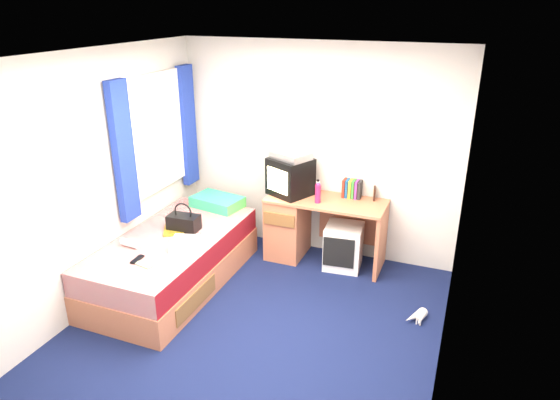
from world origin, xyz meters
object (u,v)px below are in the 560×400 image
at_px(magazine, 174,230).
at_px(white_heels, 417,317).
at_px(handbag, 184,222).
at_px(vcr, 291,155).
at_px(towel, 187,244).
at_px(desk, 303,224).
at_px(crt_tv, 290,177).
at_px(pillow, 217,202).
at_px(colour_swatch_fan, 142,264).
at_px(picture_frame, 374,193).
at_px(remote_control, 137,259).
at_px(pink_water_bottle, 318,194).
at_px(bed, 174,261).
at_px(aerosol_can, 318,188).
at_px(water_bottle, 130,243).
at_px(storage_cube, 343,246).

xyz_separation_m(magazine, white_heels, (2.52, 0.12, -0.51)).
bearing_deg(handbag, white_heels, -1.95).
bearing_deg(vcr, towel, -91.41).
relative_size(desk, crt_tv, 2.40).
bearing_deg(pillow, vcr, 13.16).
bearing_deg(colour_swatch_fan, handbag, 93.44).
bearing_deg(pillow, handbag, -92.19).
distance_m(picture_frame, remote_control, 2.57).
bearing_deg(pink_water_bottle, towel, -130.92).
height_order(crt_tv, vcr, vcr).
height_order(pink_water_bottle, colour_swatch_fan, pink_water_bottle).
xyz_separation_m(vcr, white_heels, (1.58, -0.81, -1.16)).
distance_m(bed, crt_tv, 1.55).
relative_size(crt_tv, pink_water_bottle, 2.71).
relative_size(aerosol_can, remote_control, 1.03).
bearing_deg(towel, bed, 150.42).
relative_size(pink_water_bottle, water_bottle, 1.00).
bearing_deg(bed, storage_cube, 33.23).
height_order(handbag, magazine, handbag).
relative_size(desk, pink_water_bottle, 6.51).
bearing_deg(storage_cube, desk, 167.58).
relative_size(vcr, aerosol_can, 2.46).
bearing_deg(white_heels, magazine, -177.20).
xyz_separation_m(storage_cube, water_bottle, (-1.79, -1.34, 0.33)).
xyz_separation_m(vcr, pink_water_bottle, (0.36, -0.13, -0.35)).
relative_size(magazine, water_bottle, 1.40).
height_order(crt_tv, colour_swatch_fan, crt_tv).
xyz_separation_m(storage_cube, handbag, (-1.52, -0.81, 0.38)).
xyz_separation_m(aerosol_can, remote_control, (-1.20, -1.69, -0.28)).
distance_m(bed, remote_control, 0.61).
xyz_separation_m(desk, aerosol_can, (0.14, 0.08, 0.43)).
bearing_deg(pink_water_bottle, picture_frame, 30.38).
bearing_deg(bed, desk, 45.85).
bearing_deg(pink_water_bottle, water_bottle, -139.55).
bearing_deg(water_bottle, picture_frame, 38.01).
relative_size(pillow, storage_cube, 1.15).
xyz_separation_m(colour_swatch_fan, white_heels, (2.39, 0.85, -0.51)).
bearing_deg(desk, vcr, 178.57).
relative_size(vcr, remote_control, 2.55).
bearing_deg(desk, colour_swatch_fan, -120.05).
height_order(storage_cube, magazine, magazine).
xyz_separation_m(remote_control, white_heels, (2.48, 0.80, -0.51)).
distance_m(storage_cube, towel, 1.75).
bearing_deg(picture_frame, crt_tv, 179.11).
height_order(storage_cube, remote_control, remote_control).
distance_m(bed, water_bottle, 0.52).
bearing_deg(water_bottle, crt_tv, 51.09).
xyz_separation_m(aerosol_can, magazine, (-1.24, -1.01, -0.29)).
relative_size(picture_frame, handbag, 0.42).
height_order(towel, white_heels, towel).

